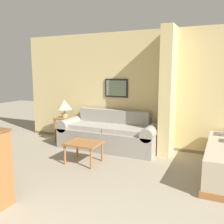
# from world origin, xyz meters

# --- Properties ---
(wall_back) EXTENTS (7.58, 0.16, 2.60)m
(wall_back) POSITION_xyz_m (-0.00, 4.22, 1.29)
(wall_back) COLOR #DBC484
(wall_back) RESTS_ON ground_plane
(wall_partition_pillar) EXTENTS (0.24, 0.55, 2.60)m
(wall_partition_pillar) POSITION_xyz_m (-0.03, 3.88, 1.30)
(wall_partition_pillar) COLOR #DBC484
(wall_partition_pillar) RESTS_ON ground_plane
(couch) EXTENTS (2.24, 0.84, 0.83)m
(couch) POSITION_xyz_m (-1.28, 3.73, 0.32)
(couch) COLOR gray
(couch) RESTS_ON ground_plane
(coffee_table) EXTENTS (0.64, 0.51, 0.40)m
(coffee_table) POSITION_xyz_m (-1.32, 2.69, 0.35)
(coffee_table) COLOR #996033
(coffee_table) RESTS_ON ground_plane
(side_table) EXTENTS (0.40, 0.40, 0.60)m
(side_table) POSITION_xyz_m (-2.50, 3.78, 0.48)
(side_table) COLOR #996033
(side_table) RESTS_ON ground_plane
(table_lamp) EXTENTS (0.37, 0.37, 0.44)m
(table_lamp) POSITION_xyz_m (-2.50, 3.78, 0.90)
(table_lamp) COLOR tan
(table_lamp) RESTS_ON side_table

